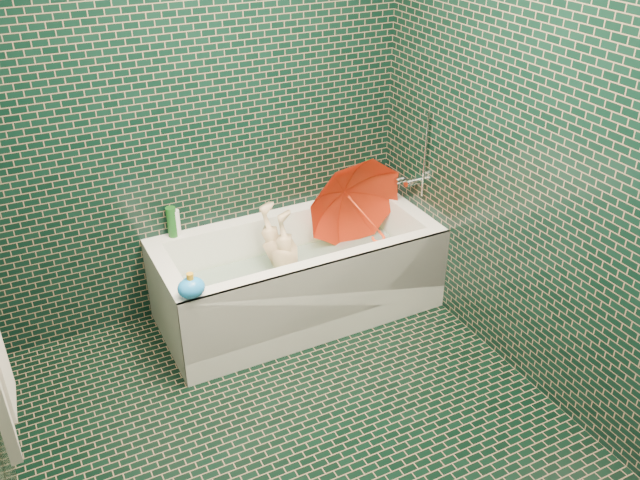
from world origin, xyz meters
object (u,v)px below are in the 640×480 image
umbrella (364,214)px  rubber_duck (347,191)px  bathtub (299,284)px  child (287,268)px  bath_toy (191,287)px

umbrella → rubber_duck: size_ratio=5.12×
bathtub → rubber_duck: (0.51, 0.34, 0.38)m
bathtub → child: bearing=129.6°
bathtub → bath_toy: bath_toy is taller
umbrella → rubber_duck: 0.31m
bathtub → umbrella: 0.59m
child → rubber_duck: bearing=103.1°
child → umbrella: bearing=73.3°
bathtub → umbrella: umbrella is taller
child → bath_toy: bearing=-73.5°
child → bathtub: bearing=27.2°
rubber_duck → child: bearing=-157.3°
rubber_duck → bath_toy: 1.43m
umbrella → child: bearing=176.9°
umbrella → bath_toy: 1.27m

